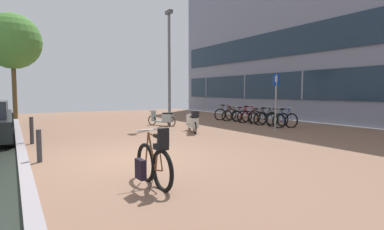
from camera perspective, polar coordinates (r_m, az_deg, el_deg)
ground at (r=8.68m, az=-2.51°, el=-7.26°), size 21.00×40.00×0.13m
bicycle_foreground at (r=5.67m, az=-7.28°, el=-9.11°), size 0.67×1.48×1.14m
bicycle_rack_00 at (r=15.21m, az=17.08°, el=-0.99°), size 1.41×0.49×1.02m
bicycle_rack_01 at (r=15.82m, az=15.75°, el=-0.81°), size 1.34×0.48×0.98m
bicycle_rack_02 at (r=16.21m, az=13.73°, el=-0.62°), size 1.32×0.59×1.00m
bicycle_rack_03 at (r=16.76m, az=12.29°, el=-0.52°), size 1.28×0.48×0.93m
bicycle_rack_04 at (r=17.23m, az=10.62°, el=-0.26°), size 1.39×0.54×1.03m
bicycle_rack_05 at (r=17.80m, az=9.37°, el=-0.19°), size 1.26×0.47×0.93m
bicycle_rack_06 at (r=18.18m, az=7.45°, el=-0.08°), size 1.23×0.51×0.93m
bicycle_rack_07 at (r=18.75m, az=6.30°, el=0.16°), size 1.40×0.56×1.02m
scooter_near at (r=15.53m, az=-5.29°, el=-0.65°), size 0.94×1.58×0.78m
scooter_mid at (r=12.97m, az=0.21°, el=-1.34°), size 0.85×1.66×0.97m
parking_sign at (r=13.78m, az=15.47°, el=3.46°), size 0.40×0.07×2.50m
lamp_post at (r=15.81m, az=-4.30°, el=9.84°), size 0.20×0.52×5.83m
street_tree at (r=21.66m, az=-30.64°, el=11.79°), size 3.32×3.32×6.43m
bollard_near at (r=8.36m, az=-26.75°, el=-5.21°), size 0.12×0.12×0.81m
bollard_far at (r=11.39m, az=-27.86°, el=-2.57°), size 0.12×0.12×0.90m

